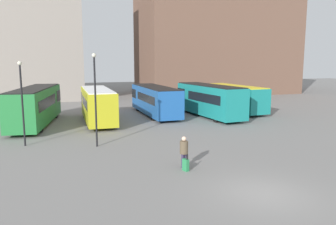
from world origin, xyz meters
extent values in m
plane|color=slate|center=(0.00, 0.00, 0.00)|extent=(160.00, 160.00, 0.00)
cube|color=brown|center=(18.64, 43.96, 11.46)|extent=(26.97, 15.12, 22.93)
cube|color=#237A38|center=(-10.45, 19.64, 1.77)|extent=(4.09, 11.33, 2.98)
cube|color=black|center=(-9.77, 24.14, 2.14)|extent=(2.79, 2.39, 1.13)
cube|color=black|center=(-10.59, 18.66, 2.14)|extent=(3.53, 7.39, 0.89)
cube|color=black|center=(-10.45, 19.64, 3.30)|extent=(3.87, 11.09, 0.08)
cylinder|color=black|center=(-9.94, 23.04, 0.51)|extent=(2.51, 1.36, 1.01)
cylinder|color=black|center=(-10.95, 16.24, 0.51)|extent=(2.51, 1.36, 1.01)
cube|color=gold|center=(-5.06, 19.26, 1.67)|extent=(2.47, 9.28, 2.76)
cube|color=black|center=(-5.08, 23.06, 2.01)|extent=(2.47, 1.72, 1.05)
cube|color=black|center=(-5.06, 18.43, 2.01)|extent=(2.48, 5.94, 0.83)
cube|color=white|center=(-5.06, 19.26, 3.09)|extent=(2.27, 9.09, 0.08)
cylinder|color=black|center=(-5.08, 22.13, 0.53)|extent=(2.33, 1.06, 1.05)
cylinder|color=black|center=(-5.05, 16.39, 0.53)|extent=(2.33, 1.06, 1.05)
cube|color=#1E56A3|center=(1.17, 21.81, 1.61)|extent=(2.79, 10.55, 2.70)
cube|color=black|center=(1.08, 26.11, 1.94)|extent=(2.65, 1.98, 1.02)
cube|color=black|center=(1.19, 20.87, 1.94)|extent=(2.74, 6.77, 0.81)
cube|color=black|center=(1.17, 21.81, 2.99)|extent=(2.58, 10.33, 0.08)
cylinder|color=black|center=(1.10, 25.06, 0.47)|extent=(2.49, 0.99, 0.94)
cylinder|color=black|center=(1.24, 18.56, 0.47)|extent=(2.49, 0.99, 0.94)
cube|color=#19847F|center=(6.22, 19.11, 1.73)|extent=(3.46, 10.22, 2.93)
cube|color=black|center=(5.83, 23.20, 2.10)|extent=(2.71, 2.08, 1.11)
cube|color=black|center=(6.31, 18.21, 2.10)|extent=(3.14, 6.63, 0.88)
cube|color=black|center=(6.22, 19.11, 3.24)|extent=(3.24, 10.00, 0.08)
cylinder|color=black|center=(5.92, 22.20, 0.49)|extent=(2.49, 1.21, 0.98)
cylinder|color=black|center=(6.53, 16.02, 0.49)|extent=(2.49, 1.21, 0.98)
cube|color=#19847F|center=(10.45, 21.38, 1.58)|extent=(3.24, 9.45, 2.59)
cube|color=black|center=(10.12, 25.17, 1.90)|extent=(2.63, 1.92, 0.99)
cube|color=black|center=(10.52, 20.55, 1.90)|extent=(2.98, 6.12, 0.78)
cube|color=yellow|center=(10.45, 21.38, 2.91)|extent=(3.02, 9.24, 0.08)
cylinder|color=black|center=(10.20, 24.25, 0.51)|extent=(2.43, 1.22, 1.02)
cylinder|color=black|center=(10.69, 18.52, 0.51)|extent=(2.43, 1.22, 1.02)
cylinder|color=#382D4C|center=(-2.12, 4.31, 0.39)|extent=(0.19, 0.19, 0.78)
cylinder|color=#382D4C|center=(-1.96, 4.36, 0.39)|extent=(0.19, 0.19, 0.78)
cylinder|color=brown|center=(-2.04, 4.33, 1.12)|extent=(0.56, 0.56, 0.68)
sphere|color=beige|center=(-2.04, 4.33, 1.58)|extent=(0.25, 0.25, 0.25)
cube|color=#28844C|center=(-2.13, 3.83, 0.32)|extent=(0.30, 0.40, 0.63)
cube|color=black|center=(-2.09, 3.71, 0.77)|extent=(0.11, 0.06, 0.28)
cylinder|color=black|center=(-6.03, 10.27, 2.96)|extent=(0.12, 0.12, 5.93)
sphere|color=beige|center=(-6.03, 10.27, 6.01)|extent=(0.28, 0.28, 0.28)
cylinder|color=black|center=(-10.63, 11.91, 2.71)|extent=(0.12, 0.12, 5.43)
sphere|color=beige|center=(-10.63, 11.91, 5.51)|extent=(0.28, 0.28, 0.28)
camera|label=1|loc=(-7.94, -11.46, 5.60)|focal=35.00mm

